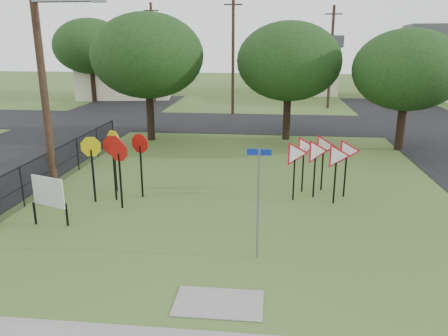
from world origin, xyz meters
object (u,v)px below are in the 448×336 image
Objects in this scene: yield_sign_cluster at (320,153)px; info_board at (48,193)px; street_name_sign at (258,197)px; stop_sign_cluster at (116,152)px.

yield_sign_cluster reaches higher than info_board.
yield_sign_cluster is at bearing 67.39° from street_name_sign.
stop_sign_cluster is 0.84× the size of yield_sign_cluster.
info_board is (-6.63, 1.48, -0.67)m from street_name_sign.
street_name_sign is at bearing -112.61° from yield_sign_cluster.
info_board is at bearing 167.46° from street_name_sign.
street_name_sign reaches higher than stop_sign_cluster.
street_name_sign is at bearing -12.54° from info_board.
street_name_sign reaches higher than yield_sign_cluster.
street_name_sign is 1.89× the size of info_board.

